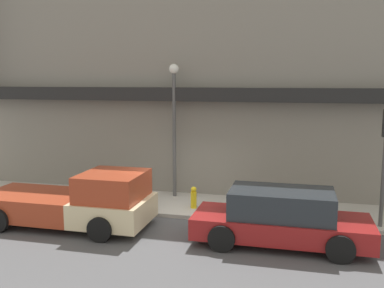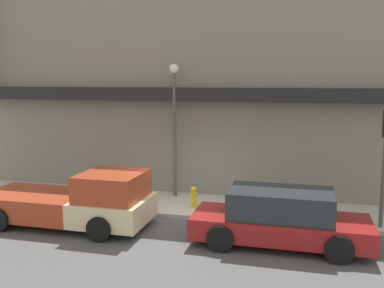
% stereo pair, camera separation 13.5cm
% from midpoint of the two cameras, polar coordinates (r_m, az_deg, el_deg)
% --- Properties ---
extents(ground_plane, '(80.00, 80.00, 0.00)m').
position_cam_midpoint_polar(ground_plane, '(14.23, -1.48, -9.93)').
color(ground_plane, '#4C4C4F').
extents(sidewalk, '(36.00, 2.78, 0.13)m').
position_cam_midpoint_polar(sidewalk, '(15.50, -0.05, -8.14)').
color(sidewalk, '#B7B2A8').
rests_on(sidewalk, ground).
extents(building, '(19.80, 3.80, 10.80)m').
position_cam_midpoint_polar(building, '(17.65, 2.26, 8.87)').
color(building, gray).
rests_on(building, ground).
extents(pickup_truck, '(5.34, 2.31, 1.75)m').
position_cam_midpoint_polar(pickup_truck, '(13.82, -14.82, -7.43)').
color(pickup_truck, beige).
rests_on(pickup_truck, ground).
extents(parked_car, '(4.81, 2.04, 1.54)m').
position_cam_midpoint_polar(parked_car, '(12.15, 11.98, -9.65)').
color(parked_car, maroon).
rests_on(parked_car, ground).
extents(fire_hydrant, '(0.21, 0.21, 0.75)m').
position_cam_midpoint_polar(fire_hydrant, '(14.84, 0.47, -7.13)').
color(fire_hydrant, yellow).
rests_on(fire_hydrant, sidewalk).
extents(street_lamp, '(0.36, 0.36, 4.97)m').
position_cam_midpoint_polar(street_lamp, '(15.92, -2.11, 4.09)').
color(street_lamp, '#4C4C4C').
rests_on(street_lamp, sidewalk).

